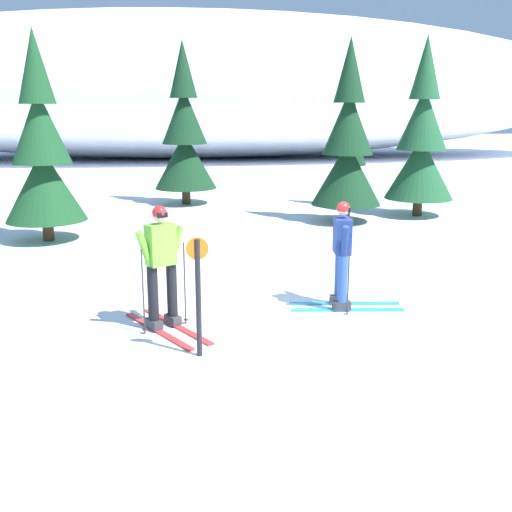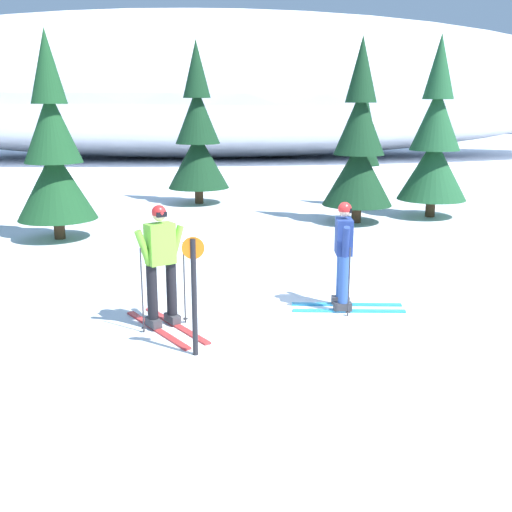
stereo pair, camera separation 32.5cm
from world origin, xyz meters
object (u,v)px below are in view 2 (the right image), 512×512
object	(u,v)px
skier_lime_jacket	(161,265)
pine_tree_right	(364,161)
skier_navy_jacket	(344,255)
pine_tree_left	(53,154)
pine_tree_center_right	(359,147)
trail_marker_post	(194,289)
pine_tree_far_right	(435,143)
pine_tree_center_left	(198,137)

from	to	relation	value
skier_lime_jacket	pine_tree_right	bearing A→B (deg)	62.18
skier_navy_jacket	pine_tree_left	world-z (taller)	pine_tree_left
skier_lime_jacket	pine_tree_center_right	size ratio (longest dim) A/B	0.36
skier_lime_jacket	trail_marker_post	xyz separation A→B (m)	(0.49, -1.07, -0.04)
pine_tree_center_right	pine_tree_right	size ratio (longest dim) A/B	1.42
skier_navy_jacket	pine_tree_far_right	world-z (taller)	pine_tree_far_right
pine_tree_center_left	trail_marker_post	size ratio (longest dim) A/B	3.32
pine_tree_left	trail_marker_post	distance (m)	8.13
skier_lime_jacket	pine_tree_right	size ratio (longest dim) A/B	0.52
pine_tree_center_right	pine_tree_center_left	bearing A→B (deg)	139.49
pine_tree_left	trail_marker_post	size ratio (longest dim) A/B	3.12
pine_tree_center_left	pine_tree_right	bearing A→B (deg)	-10.88
pine_tree_left	pine_tree_right	size ratio (longest dim) A/B	1.40
skier_navy_jacket	pine_tree_center_right	distance (m)	7.52
pine_tree_center_right	pine_tree_right	world-z (taller)	pine_tree_center_right
skier_lime_jacket	pine_tree_far_right	xyz separation A→B (m)	(7.01, 8.50, 1.19)
trail_marker_post	pine_tree_left	bearing A→B (deg)	115.06
pine_tree_far_right	pine_tree_center_left	bearing A→B (deg)	155.99
pine_tree_far_right	trail_marker_post	world-z (taller)	pine_tree_far_right
skier_lime_jacket	pine_tree_far_right	distance (m)	11.08
pine_tree_center_left	pine_tree_far_right	world-z (taller)	pine_tree_center_left
pine_tree_center_left	pine_tree_center_right	distance (m)	5.72
pine_tree_right	trail_marker_post	bearing A→B (deg)	-113.59
pine_tree_center_left	skier_lime_jacket	bearing A→B (deg)	-91.65
skier_navy_jacket	pine_tree_left	distance (m)	8.07
skier_lime_jacket	pine_tree_right	world-z (taller)	pine_tree_right
skier_lime_jacket	trail_marker_post	bearing A→B (deg)	-65.58
skier_navy_jacket	pine_tree_center_right	xyz separation A→B (m)	(1.93, 7.17, 1.17)
pine_tree_left	pine_tree_center_right	distance (m)	7.75
pine_tree_right	pine_tree_far_right	world-z (taller)	pine_tree_far_right
pine_tree_center_left	pine_tree_center_right	world-z (taller)	pine_tree_center_left
skier_lime_jacket	pine_tree_left	size ratio (longest dim) A/B	0.37
pine_tree_far_right	trail_marker_post	bearing A→B (deg)	-124.28
skier_lime_jacket	trail_marker_post	distance (m)	1.18
pine_tree_center_right	skier_navy_jacket	bearing A→B (deg)	-105.06
pine_tree_center_right	trail_marker_post	xyz separation A→B (m)	(-4.19, -8.84, -1.17)
trail_marker_post	pine_tree_center_right	bearing A→B (deg)	64.65
pine_tree_left	trail_marker_post	xyz separation A→B (m)	(3.41, -7.30, -1.14)
skier_lime_jacket	skier_navy_jacket	bearing A→B (deg)	12.18
pine_tree_center_left	trail_marker_post	distance (m)	12.62
pine_tree_right	trail_marker_post	distance (m)	12.62
pine_tree_center_right	trail_marker_post	distance (m)	9.85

